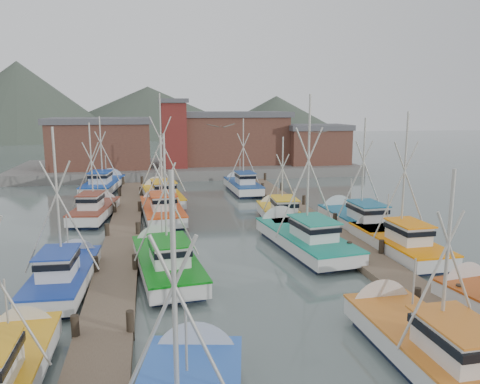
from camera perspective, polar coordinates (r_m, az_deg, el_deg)
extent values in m
plane|color=#4B5A56|center=(28.00, -0.01, -7.98)|extent=(260.00, 260.00, 0.00)
cube|color=brown|center=(31.36, -14.17, -5.89)|extent=(2.20, 46.00, 0.40)
cylinder|color=black|center=(19.26, -19.40, -16.03)|extent=(0.30, 0.30, 1.50)
cylinder|color=black|center=(25.68, -17.16, -9.13)|extent=(0.30, 0.30, 1.50)
cylinder|color=black|center=(32.33, -15.87, -5.02)|extent=(0.30, 0.30, 1.50)
cylinder|color=black|center=(39.11, -15.04, -2.32)|extent=(0.30, 0.30, 1.50)
cylinder|color=black|center=(45.96, -14.46, -0.42)|extent=(0.30, 0.30, 1.50)
cylinder|color=black|center=(52.84, -14.02, 0.98)|extent=(0.30, 0.30, 1.50)
cylinder|color=black|center=(19.06, -13.20, -15.99)|extent=(0.30, 0.30, 1.50)
cylinder|color=black|center=(25.52, -12.64, -9.03)|extent=(0.30, 0.30, 1.50)
cylinder|color=black|center=(32.21, -12.32, -4.92)|extent=(0.30, 0.30, 1.50)
cylinder|color=black|center=(39.01, -12.11, -2.23)|extent=(0.30, 0.30, 1.50)
cylinder|color=black|center=(45.87, -11.96, -0.34)|extent=(0.30, 0.30, 1.50)
cylinder|color=black|center=(52.77, -11.86, 1.06)|extent=(0.30, 0.30, 1.50)
cube|color=brown|center=(33.54, 10.53, -4.68)|extent=(2.20, 46.00, 0.40)
cylinder|color=black|center=(22.01, 20.72, -12.70)|extent=(0.30, 0.30, 1.50)
cylinder|color=black|center=(27.80, 13.14, -7.43)|extent=(0.30, 0.30, 1.50)
cylinder|color=black|center=(34.04, 8.36, -3.96)|extent=(0.30, 0.30, 1.50)
cylinder|color=black|center=(40.53, 5.10, -1.56)|extent=(0.30, 0.30, 1.50)
cylinder|color=black|center=(47.17, 2.76, 0.17)|extent=(0.30, 0.30, 1.50)
cylinder|color=black|center=(53.90, 1.00, 1.48)|extent=(0.30, 0.30, 1.50)
cylinder|color=black|center=(23.08, 25.05, -11.93)|extent=(0.30, 0.30, 1.50)
cylinder|color=black|center=(28.65, 16.82, -7.07)|extent=(0.30, 0.30, 1.50)
cylinder|color=black|center=(34.74, 11.48, -3.76)|extent=(0.30, 0.30, 1.50)
cylinder|color=black|center=(41.12, 7.78, -1.44)|extent=(0.30, 0.30, 1.50)
cylinder|color=black|center=(47.68, 5.10, 0.25)|extent=(0.30, 0.30, 1.50)
cylinder|color=black|center=(54.35, 3.07, 1.54)|extent=(0.30, 0.30, 1.50)
cube|color=slate|center=(63.82, -6.34, 2.95)|extent=(44.00, 16.00, 1.20)
cube|color=brown|center=(61.57, -16.55, 5.45)|extent=(12.00, 8.00, 5.50)
cube|color=#515156|center=(61.40, -16.70, 8.33)|extent=(12.72, 8.48, 0.70)
cube|color=brown|center=(64.21, -1.03, 6.38)|extent=(14.00, 9.00, 6.20)
cube|color=#515156|center=(64.05, -1.04, 9.46)|extent=(14.84, 9.54, 0.70)
cube|color=brown|center=(64.23, 9.20, 5.49)|extent=(8.00, 6.00, 4.50)
cube|color=#515156|center=(64.06, 9.27, 7.80)|extent=(8.48, 6.36, 0.70)
cube|color=maroon|center=(59.28, -8.05, 6.81)|extent=(3.00, 3.00, 8.00)
cube|color=#515156|center=(59.17, -8.16, 10.92)|extent=(3.60, 3.60, 0.50)
cone|color=#3E483C|center=(145.62, -24.97, 5.99)|extent=(110.00, 110.00, 42.00)
cone|color=#3E483C|center=(156.34, -11.01, 7.01)|extent=(140.00, 140.00, 30.00)
cone|color=#3E483C|center=(151.73, 4.40, 7.07)|extent=(90.00, 90.00, 24.00)
cone|color=silver|center=(16.97, -5.15, -18.87)|extent=(2.96, 1.64, 2.79)
cylinder|color=#AEAB9F|center=(11.18, -7.96, -13.76)|extent=(0.15, 0.15, 6.37)
cylinder|color=#AEAB9F|center=(11.60, -10.78, -17.01)|extent=(2.26, 0.56, 4.98)
cylinder|color=#AEAB9F|center=(11.44, -4.89, -17.27)|extent=(2.26, 0.56, 4.98)
cylinder|color=#AEAB9F|center=(13.65, -6.56, -18.31)|extent=(0.09, 0.09, 2.49)
cube|color=black|center=(18.17, 22.61, -19.38)|extent=(2.55, 7.54, 0.70)
cube|color=silver|center=(17.87, 22.76, -17.56)|extent=(2.90, 8.56, 0.80)
cube|color=orange|center=(17.70, 22.85, -16.47)|extent=(2.99, 8.65, 0.10)
cone|color=silver|center=(21.19, 16.08, -13.04)|extent=(2.68, 1.14, 2.66)
cube|color=silver|center=(16.72, 25.05, -16.10)|extent=(1.76, 2.58, 1.10)
cube|color=black|center=(16.62, 25.11, -15.39)|extent=(1.87, 2.84, 0.28)
cube|color=orange|center=(16.47, 25.21, -14.26)|extent=(1.99, 3.01, 0.07)
cylinder|color=#AEAB9F|center=(16.49, 23.92, -7.52)|extent=(0.12, 0.12, 5.84)
cylinder|color=#AEAB9F|center=(16.40, 22.16, -10.01)|extent=(2.10, 0.12, 4.57)
cylinder|color=#AEAB9F|center=(17.01, 25.26, -9.51)|extent=(2.10, 0.12, 4.57)
cylinder|color=#AEAB9F|center=(18.37, 20.38, -11.13)|extent=(0.07, 0.07, 2.38)
cone|color=silver|center=(20.13, -24.32, -14.88)|extent=(2.27, 1.11, 2.26)
cylinder|color=#AEAB9F|center=(15.56, -26.53, -11.11)|extent=(2.18, 0.09, 4.75)
cylinder|color=#AEAB9F|center=(17.39, -26.54, -12.83)|extent=(0.06, 0.06, 2.18)
cone|color=silver|center=(24.53, 24.74, -10.33)|extent=(2.81, 1.48, 2.68)
cube|color=black|center=(25.38, -8.87, -9.97)|extent=(3.26, 7.75, 0.70)
cube|color=silver|center=(25.17, -8.91, -8.58)|extent=(3.70, 8.80, 0.80)
cube|color=#087911|center=(25.05, -8.94, -7.76)|extent=(3.79, 8.90, 0.10)
cone|color=silver|center=(29.25, -10.14, -6.21)|extent=(2.78, 1.39, 2.67)
cube|color=silver|center=(23.90, -8.61, -7.21)|extent=(2.00, 2.74, 1.10)
cube|color=black|center=(23.84, -8.63, -6.68)|extent=(2.13, 3.00, 0.28)
cube|color=#087911|center=(23.73, -8.65, -5.85)|extent=(2.26, 3.19, 0.07)
cylinder|color=#AEAB9F|center=(24.07, -9.09, -0.58)|extent=(0.13, 0.13, 6.40)
cylinder|color=#AEAB9F|center=(24.16, -10.33, -2.40)|extent=(2.29, 0.34, 5.01)
cylinder|color=#AEAB9F|center=(24.31, -7.77, -2.25)|extent=(2.29, 0.34, 5.01)
cylinder|color=#AEAB9F|center=(26.17, -9.51, -4.20)|extent=(0.08, 0.08, 2.39)
cube|color=black|center=(29.61, 7.91, -6.95)|extent=(3.66, 8.46, 0.70)
cube|color=silver|center=(29.43, 7.94, -5.74)|extent=(4.16, 9.61, 0.80)
cube|color=#128970|center=(29.32, 7.96, -5.02)|extent=(4.26, 9.71, 0.10)
cone|color=silver|center=(33.56, 4.46, -3.91)|extent=(3.02, 1.45, 2.91)
cube|color=silver|center=(28.21, 8.98, -4.47)|extent=(2.21, 3.00, 1.10)
cube|color=black|center=(28.16, 9.00, -4.02)|extent=(2.36, 3.29, 0.28)
cube|color=#128970|center=(28.07, 9.02, -3.31)|extent=(2.51, 3.49, 0.07)
cylinder|color=#AEAB9F|center=(28.33, 8.34, 3.18)|extent=(0.14, 0.14, 8.44)
cylinder|color=#AEAB9F|center=(28.21, 7.20, 1.14)|extent=(3.00, 0.47, 6.59)
cylinder|color=#AEAB9F|center=(28.74, 9.35, 1.25)|extent=(3.00, 0.47, 6.59)
cylinder|color=#AEAB9F|center=(30.50, 6.64, -2.03)|extent=(0.08, 0.08, 2.60)
cube|color=black|center=(24.75, -20.59, -11.08)|extent=(2.45, 6.63, 0.70)
cube|color=silver|center=(24.53, -20.69, -9.66)|extent=(2.79, 7.54, 0.80)
cube|color=#18379D|center=(24.40, -20.75, -8.82)|extent=(2.86, 7.62, 0.10)
cone|color=silver|center=(28.01, -19.04, -7.38)|extent=(2.37, 1.22, 2.32)
cube|color=silver|center=(23.40, -21.31, -8.21)|extent=(1.61, 2.30, 1.10)
cube|color=black|center=(23.33, -21.35, -7.67)|extent=(1.72, 2.53, 0.28)
cube|color=#18379D|center=(23.23, -21.41, -6.83)|extent=(1.82, 2.68, 0.07)
cylinder|color=#AEAB9F|center=(23.40, -21.37, -0.97)|extent=(0.12, 0.12, 6.82)
cylinder|color=#AEAB9F|center=(23.68, -22.44, -2.90)|extent=(2.44, 0.21, 5.33)
cylinder|color=#AEAB9F|center=(23.44, -20.02, -2.86)|extent=(2.44, 0.21, 5.33)
cylinder|color=#AEAB9F|center=(25.30, -20.27, -5.22)|extent=(0.07, 0.07, 2.23)
cube|color=black|center=(29.99, 18.68, -7.18)|extent=(2.49, 7.09, 0.70)
cube|color=silver|center=(29.81, 18.76, -5.99)|extent=(2.82, 8.06, 0.80)
cube|color=#FF8400|center=(29.71, 18.80, -5.29)|extent=(2.90, 8.14, 0.10)
cone|color=silver|center=(33.20, 15.20, -4.41)|extent=(2.55, 1.16, 2.53)
cube|color=silver|center=(28.78, 19.85, -4.68)|extent=(1.69, 2.44, 1.10)
cube|color=black|center=(28.72, 19.87, -4.24)|extent=(1.80, 2.68, 0.28)
cube|color=#FF8400|center=(28.64, 19.92, -3.54)|extent=(1.91, 2.84, 0.07)
cylinder|color=#AEAB9F|center=(28.82, 19.40, 1.82)|extent=(0.12, 0.12, 7.44)
cylinder|color=#AEAB9F|center=(28.68, 18.38, 0.07)|extent=(2.66, 0.15, 5.82)
cylinder|color=#AEAB9F|center=(29.24, 20.19, 0.15)|extent=(2.66, 0.15, 5.82)
cylinder|color=#AEAB9F|center=(30.62, 17.55, -2.40)|extent=(0.07, 0.07, 2.34)
cube|color=black|center=(37.62, -9.45, -3.23)|extent=(3.01, 7.74, 0.70)
cube|color=silver|center=(37.48, -9.48, -2.26)|extent=(3.42, 8.80, 0.80)
cube|color=#D24513|center=(37.40, -9.50, -1.69)|extent=(3.51, 8.89, 0.10)
cone|color=silver|center=(41.71, -10.07, -1.20)|extent=(2.77, 1.29, 2.69)
cube|color=silver|center=(36.27, -9.36, -1.15)|extent=(1.92, 2.70, 1.10)
cube|color=black|center=(36.23, -9.37, -0.79)|extent=(2.05, 2.97, 0.28)
cube|color=#D24513|center=(36.16, -9.39, -0.23)|extent=(2.18, 3.15, 0.07)
cylinder|color=#AEAB9F|center=(36.75, -9.60, 2.50)|extent=(0.13, 0.13, 5.52)
cylinder|color=#AEAB9F|center=(36.80, -10.42, 1.46)|extent=(1.99, 0.23, 4.33)
cylinder|color=#AEAB9F|center=(36.90, -8.72, 1.54)|extent=(1.99, 0.23, 4.33)
cylinder|color=#AEAB9F|center=(38.68, -9.78, 0.54)|extent=(0.08, 0.08, 2.41)
cube|color=black|center=(35.59, 5.04, -3.91)|extent=(2.60, 6.81, 0.70)
cube|color=silver|center=(35.43, 5.05, -2.90)|extent=(2.95, 7.74, 0.80)
cube|color=yellow|center=(35.35, 5.06, -2.30)|extent=(3.03, 7.82, 0.10)
cone|color=silver|center=(39.09, 3.87, -1.84)|extent=(2.44, 1.25, 2.38)
cube|color=silver|center=(34.36, 5.40, -1.70)|extent=(1.68, 2.37, 1.10)
cube|color=black|center=(34.31, 5.41, -1.32)|extent=(1.79, 2.61, 0.28)
cube|color=yellow|center=(34.24, 5.42, -0.73)|extent=(1.90, 2.77, 0.07)
cylinder|color=#AEAB9F|center=(34.69, 5.19, 2.15)|extent=(0.11, 0.11, 5.54)
cylinder|color=#AEAB9F|center=(34.69, 4.39, 1.07)|extent=(1.99, 0.21, 4.33)
cylinder|color=#AEAB9F|center=(34.90, 5.95, 1.10)|extent=(1.99, 0.21, 4.33)
cylinder|color=#AEAB9F|center=(36.41, 4.64, 0.05)|extent=(0.07, 0.07, 2.12)
cube|color=black|center=(38.86, -17.26, -3.12)|extent=(3.05, 6.75, 0.70)
cube|color=silver|center=(38.72, -17.31, -2.19)|extent=(3.46, 7.67, 0.80)
cube|color=maroon|center=(38.64, -17.34, -1.64)|extent=(3.54, 7.75, 0.10)
cone|color=silver|center=(42.26, -16.05, -1.30)|extent=(2.44, 1.43, 2.31)
cube|color=silver|center=(37.69, -17.73, -1.07)|extent=(1.80, 2.41, 1.10)
cube|color=black|center=(37.65, -17.75, -0.73)|extent=(1.93, 2.65, 0.28)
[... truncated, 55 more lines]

